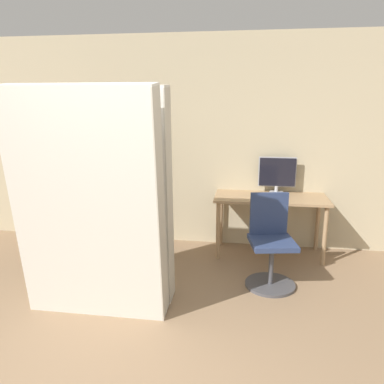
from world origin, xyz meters
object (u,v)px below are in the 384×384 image
(monitor, at_px, (277,174))
(mattress_far, at_px, (104,198))
(mattress_near, at_px, (89,207))
(office_chair, at_px, (271,249))
(bookshelf, at_px, (102,177))

(monitor, height_order, mattress_far, mattress_far)
(monitor, relative_size, mattress_far, 0.23)
(monitor, relative_size, mattress_near, 0.23)
(monitor, height_order, office_chair, monitor)
(mattress_far, bearing_deg, mattress_near, -90.00)
(office_chair, height_order, mattress_near, mattress_near)
(mattress_near, bearing_deg, office_chair, 28.08)
(monitor, bearing_deg, mattress_far, -138.25)
(monitor, xyz_separation_m, mattress_far, (-1.68, -1.50, 0.01))
(office_chair, bearing_deg, mattress_near, -151.92)
(monitor, bearing_deg, office_chair, -95.99)
(monitor, relative_size, bookshelf, 0.25)
(bookshelf, bearing_deg, mattress_near, -71.18)
(office_chair, bearing_deg, mattress_far, -162.27)
(bookshelf, relative_size, mattress_near, 0.90)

